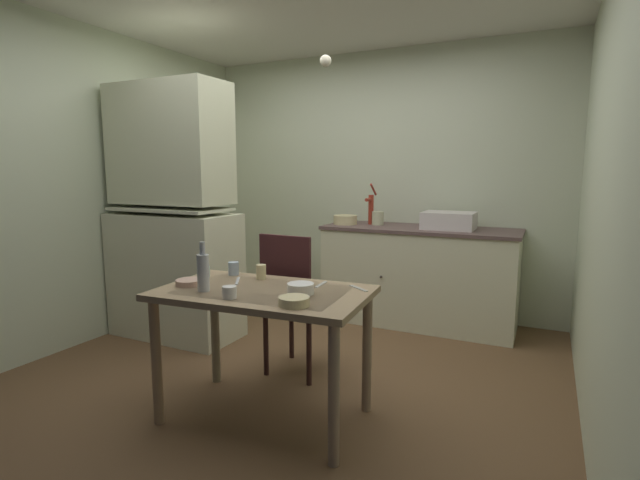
{
  "coord_description": "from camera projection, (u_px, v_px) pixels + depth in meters",
  "views": [
    {
      "loc": [
        1.57,
        -2.75,
        1.41
      ],
      "look_at": [
        0.18,
        0.12,
        0.93
      ],
      "focal_mm": 26.52,
      "sensor_mm": 36.0,
      "label": 1
    }
  ],
  "objects": [
    {
      "name": "ground_plane",
      "position": [
        290.0,
        371.0,
        3.34
      ],
      "size": [
        4.62,
        4.62,
        0.0
      ],
      "primitive_type": "plane",
      "color": "brown"
    },
    {
      "name": "wall_back",
      "position": [
        378.0,
        183.0,
        4.77
      ],
      "size": [
        3.72,
        0.1,
        2.56
      ],
      "primitive_type": "cube",
      "color": "beige",
      "rests_on": "ground"
    },
    {
      "name": "wall_left",
      "position": [
        95.0,
        186.0,
        3.95
      ],
      "size": [
        0.1,
        3.65,
        2.56
      ],
      "primitive_type": "cube",
      "color": "beige",
      "rests_on": "ground"
    },
    {
      "name": "wall_right",
      "position": [
        614.0,
        197.0,
        2.35
      ],
      "size": [
        0.1,
        3.65,
        2.56
      ],
      "primitive_type": "cube",
      "color": "beige",
      "rests_on": "ground"
    },
    {
      "name": "hutch_cabinet",
      "position": [
        173.0,
        222.0,
        3.94
      ],
      "size": [
        1.08,
        0.52,
        2.1
      ],
      "color": "beige",
      "rests_on": "ground"
    },
    {
      "name": "counter_cabinet",
      "position": [
        418.0,
        276.0,
        4.33
      ],
      "size": [
        1.73,
        0.64,
        0.89
      ],
      "color": "beige",
      "rests_on": "ground"
    },
    {
      "name": "sink_basin",
      "position": [
        449.0,
        220.0,
        4.15
      ],
      "size": [
        0.44,
        0.34,
        0.15
      ],
      "color": "silver",
      "rests_on": "counter_cabinet"
    },
    {
      "name": "hand_pump",
      "position": [
        371.0,
        207.0,
        4.49
      ],
      "size": [
        0.05,
        0.27,
        0.39
      ],
      "color": "maroon",
      "rests_on": "counter_cabinet"
    },
    {
      "name": "mixing_bowl_counter",
      "position": [
        345.0,
        220.0,
        4.52
      ],
      "size": [
        0.22,
        0.22,
        0.09
      ],
      "primitive_type": "cylinder",
      "color": "beige",
      "rests_on": "counter_cabinet"
    },
    {
      "name": "stoneware_crock",
      "position": [
        378.0,
        218.0,
        4.47
      ],
      "size": [
        0.11,
        0.11,
        0.13
      ],
      "primitive_type": "cylinder",
      "color": "beige",
      "rests_on": "counter_cabinet"
    },
    {
      "name": "dining_table",
      "position": [
        264.0,
        308.0,
        2.64
      ],
      "size": [
        1.21,
        0.77,
        0.75
      ],
      "color": "#A18561",
      "rests_on": "ground"
    },
    {
      "name": "chair_far_side",
      "position": [
        294.0,
        302.0,
        3.22
      ],
      "size": [
        0.41,
        0.41,
        0.99
      ],
      "color": "#3B211E",
      "rests_on": "ground"
    },
    {
      "name": "serving_bowl_wide",
      "position": [
        190.0,
        282.0,
        2.73
      ],
      "size": [
        0.16,
        0.16,
        0.03
      ],
      "primitive_type": "cylinder",
      "color": "tan",
      "rests_on": "dining_table"
    },
    {
      "name": "soup_bowl_small",
      "position": [
        294.0,
        301.0,
        2.31
      ],
      "size": [
        0.15,
        0.15,
        0.04
      ],
      "primitive_type": "cylinder",
      "color": "beige",
      "rests_on": "dining_table"
    },
    {
      "name": "sauce_dish",
      "position": [
        301.0,
        289.0,
        2.53
      ],
      "size": [
        0.14,
        0.14,
        0.06
      ],
      "primitive_type": "cylinder",
      "color": "white",
      "rests_on": "dining_table"
    },
    {
      "name": "teacup_cream",
      "position": [
        261.0,
        272.0,
        2.87
      ],
      "size": [
        0.06,
        0.06,
        0.09
      ],
      "primitive_type": "cylinder",
      "color": "beige",
      "rests_on": "dining_table"
    },
    {
      "name": "teacup_mint",
      "position": [
        234.0,
        268.0,
        2.99
      ],
      "size": [
        0.07,
        0.07,
        0.08
      ],
      "primitive_type": "cylinder",
      "color": "#9EB2C6",
      "rests_on": "dining_table"
    },
    {
      "name": "mug_dark",
      "position": [
        229.0,
        292.0,
        2.45
      ],
      "size": [
        0.07,
        0.07,
        0.06
      ],
      "primitive_type": "cylinder",
      "color": "white",
      "rests_on": "dining_table"
    },
    {
      "name": "mug_tall",
      "position": [
        205.0,
        272.0,
        2.93
      ],
      "size": [
        0.07,
        0.07,
        0.07
      ],
      "primitive_type": "cylinder",
      "color": "#ADD1C1",
      "rests_on": "dining_table"
    },
    {
      "name": "glass_bottle",
      "position": [
        203.0,
        271.0,
        2.58
      ],
      "size": [
        0.07,
        0.07,
        0.27
      ],
      "color": "#B7BCC1",
      "rests_on": "dining_table"
    },
    {
      "name": "table_knife",
      "position": [
        238.0,
        281.0,
        2.82
      ],
      "size": [
        0.11,
        0.17,
        0.0
      ],
      "primitive_type": "cube",
      "rotation": [
        0.0,
        0.0,
        5.26
      ],
      "color": "silver",
      "rests_on": "dining_table"
    },
    {
      "name": "teaspoon_near_bowl",
      "position": [
        358.0,
        288.0,
        2.65
      ],
      "size": [
        0.14,
        0.11,
        0.0
      ],
      "primitive_type": "cube",
      "rotation": [
        0.0,
        0.0,
        5.67
      ],
      "color": "beige",
      "rests_on": "dining_table"
    },
    {
      "name": "teaspoon_by_cup",
      "position": [
        321.0,
        285.0,
        2.73
      ],
      "size": [
        0.03,
        0.16,
        0.0
      ],
      "primitive_type": "cube",
      "rotation": [
        0.0,
        0.0,
        4.78
      ],
      "color": "beige",
      "rests_on": "dining_table"
    },
    {
      "name": "pendant_bulb",
      "position": [
        326.0,
        61.0,
        3.22
      ],
      "size": [
        0.08,
        0.08,
        0.08
      ],
      "primitive_type": "sphere",
      "color": "#F9EFCC"
    }
  ]
}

